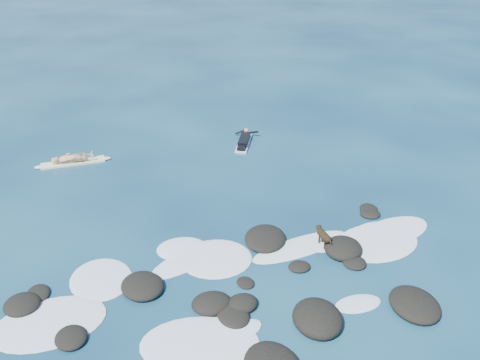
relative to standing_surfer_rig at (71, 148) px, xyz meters
name	(u,v)px	position (x,y,z in m)	size (l,w,h in m)	color
ground	(243,262)	(4.54, -9.90, -0.77)	(160.00, 160.00, 0.00)	#0A2642
reef_rocks	(272,292)	(4.78, -11.77, -0.66)	(14.40, 7.49, 0.64)	black
breaking_foam	(243,277)	(4.28, -10.63, -0.76)	(15.44, 7.07, 0.12)	white
standing_surfer_rig	(71,148)	(0.00, 0.00, 0.00)	(3.43, 0.74, 1.95)	#F9F1C7
paddling_surfer_rig	(244,140)	(8.22, -0.67, -0.61)	(1.85, 2.56, 0.47)	white
dog	(323,235)	(7.51, -10.00, -0.32)	(0.28, 1.08, 0.68)	black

